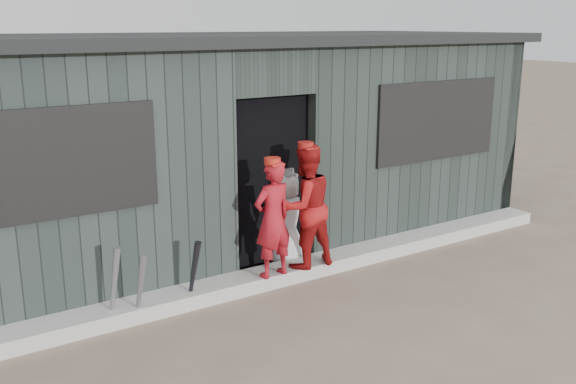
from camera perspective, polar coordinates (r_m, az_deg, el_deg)
ground at (r=5.88m, az=9.93°, el=-13.27°), size 80.00×80.00×0.00m
curb at (r=7.15m, az=-0.09°, el=-7.15°), size 8.00×0.36×0.15m
bat_left at (r=6.18m, az=-15.21°, el=-8.05°), size 0.15×0.25×0.80m
bat_mid at (r=6.17m, az=-13.01°, el=-8.28°), size 0.11×0.29×0.74m
bat_right at (r=6.45m, az=-8.41°, el=-7.17°), size 0.14×0.25×0.70m
player_red_left at (r=6.66m, az=-1.37°, el=-2.43°), size 0.49×0.35×1.25m
player_red_right at (r=6.93m, az=1.54°, el=-1.28°), size 0.66×0.52×1.36m
player_grey_back at (r=7.34m, az=-0.15°, el=-2.45°), size 0.58×0.39×1.14m
dugout at (r=8.22m, az=-6.55°, el=4.47°), size 8.30×3.30×2.62m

